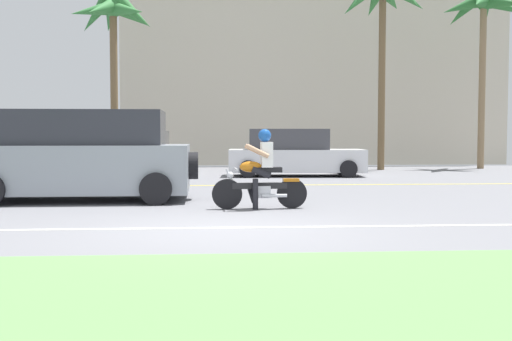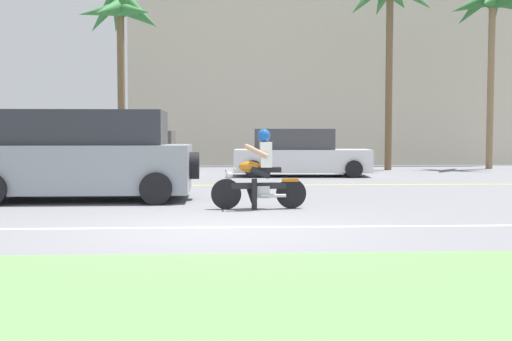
{
  "view_description": "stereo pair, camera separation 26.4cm",
  "coord_description": "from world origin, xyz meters",
  "px_view_note": "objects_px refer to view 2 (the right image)",
  "views": [
    {
      "loc": [
        -0.15,
        -9.11,
        1.38
      ],
      "look_at": [
        0.72,
        3.27,
        0.67
      ],
      "focal_mm": 44.16,
      "sensor_mm": 36.0,
      "label": 1
    },
    {
      "loc": [
        0.11,
        -9.12,
        1.38
      ],
      "look_at": [
        0.72,
        3.27,
        0.67
      ],
      "focal_mm": 44.16,
      "sensor_mm": 36.0,
      "label": 2
    }
  ],
  "objects_px": {
    "motorcyclist": "(260,175)",
    "motorcyclist_distant": "(19,164)",
    "parked_car_2": "(299,154)",
    "palm_tree_2": "(492,12)",
    "palm_tree_0": "(391,0)",
    "parked_car_1": "(139,154)",
    "palm_tree_1": "(120,20)",
    "suv_nearby": "(86,157)"
  },
  "relations": [
    {
      "from": "motorcyclist",
      "to": "palm_tree_2",
      "type": "xyz_separation_m",
      "value": [
        9.98,
        13.18,
        5.62
      ]
    },
    {
      "from": "parked_car_2",
      "to": "palm_tree_0",
      "type": "distance_m",
      "value": 7.82
    },
    {
      "from": "motorcyclist",
      "to": "palm_tree_1",
      "type": "height_order",
      "value": "palm_tree_1"
    },
    {
      "from": "parked_car_1",
      "to": "motorcyclist_distant",
      "type": "bearing_deg",
      "value": -120.95
    },
    {
      "from": "palm_tree_0",
      "to": "palm_tree_2",
      "type": "xyz_separation_m",
      "value": [
        4.22,
        0.56,
        -0.29
      ]
    },
    {
      "from": "motorcyclist",
      "to": "palm_tree_2",
      "type": "relative_size",
      "value": 0.24
    },
    {
      "from": "suv_nearby",
      "to": "palm_tree_2",
      "type": "height_order",
      "value": "palm_tree_2"
    },
    {
      "from": "parked_car_1",
      "to": "palm_tree_0",
      "type": "relative_size",
      "value": 0.47
    },
    {
      "from": "suv_nearby",
      "to": "motorcyclist_distant",
      "type": "relative_size",
      "value": 3.42
    },
    {
      "from": "motorcyclist",
      "to": "parked_car_2",
      "type": "xyz_separation_m",
      "value": [
        1.83,
        9.16,
        0.1
      ]
    },
    {
      "from": "motorcyclist",
      "to": "parked_car_1",
      "type": "xyz_separation_m",
      "value": [
        -3.63,
        10.44,
        0.07
      ]
    },
    {
      "from": "palm_tree_2",
      "to": "motorcyclist_distant",
      "type": "relative_size",
      "value": 5.42
    },
    {
      "from": "motorcyclist",
      "to": "motorcyclist_distant",
      "type": "bearing_deg",
      "value": 136.49
    },
    {
      "from": "parked_car_2",
      "to": "palm_tree_1",
      "type": "distance_m",
      "value": 8.8
    },
    {
      "from": "parked_car_2",
      "to": "palm_tree_0",
      "type": "height_order",
      "value": "palm_tree_0"
    },
    {
      "from": "palm_tree_2",
      "to": "motorcyclist_distant",
      "type": "distance_m",
      "value": 18.69
    },
    {
      "from": "parked_car_2",
      "to": "palm_tree_2",
      "type": "relative_size",
      "value": 0.62
    },
    {
      "from": "parked_car_1",
      "to": "motorcyclist_distant",
      "type": "distance_m",
      "value": 5.2
    },
    {
      "from": "parked_car_1",
      "to": "palm_tree_2",
      "type": "distance_m",
      "value": 14.95
    },
    {
      "from": "suv_nearby",
      "to": "parked_car_2",
      "type": "xyz_separation_m",
      "value": [
        5.39,
        7.4,
        -0.19
      ]
    },
    {
      "from": "parked_car_1",
      "to": "parked_car_2",
      "type": "height_order",
      "value": "parked_car_2"
    },
    {
      "from": "parked_car_1",
      "to": "parked_car_2",
      "type": "distance_m",
      "value": 5.61
    },
    {
      "from": "suv_nearby",
      "to": "palm_tree_2",
      "type": "bearing_deg",
      "value": 40.15
    },
    {
      "from": "motorcyclist",
      "to": "palm_tree_1",
      "type": "distance_m",
      "value": 14.34
    },
    {
      "from": "palm_tree_2",
      "to": "suv_nearby",
      "type": "bearing_deg",
      "value": -139.85
    },
    {
      "from": "parked_car_2",
      "to": "palm_tree_0",
      "type": "bearing_deg",
      "value": 41.39
    },
    {
      "from": "palm_tree_1",
      "to": "palm_tree_2",
      "type": "bearing_deg",
      "value": 2.26
    },
    {
      "from": "suv_nearby",
      "to": "parked_car_1",
      "type": "bearing_deg",
      "value": 90.47
    },
    {
      "from": "palm_tree_2",
      "to": "motorcyclist_distant",
      "type": "bearing_deg",
      "value": -156.14
    },
    {
      "from": "palm_tree_0",
      "to": "palm_tree_2",
      "type": "bearing_deg",
      "value": 7.56
    },
    {
      "from": "motorcyclist",
      "to": "palm_tree_0",
      "type": "bearing_deg",
      "value": 65.48
    },
    {
      "from": "parked_car_1",
      "to": "parked_car_2",
      "type": "relative_size",
      "value": 0.8
    },
    {
      "from": "palm_tree_2",
      "to": "palm_tree_1",
      "type": "bearing_deg",
      "value": -177.74
    },
    {
      "from": "motorcyclist",
      "to": "motorcyclist_distant",
      "type": "xyz_separation_m",
      "value": [
        -6.3,
        5.98,
        -0.06
      ]
    },
    {
      "from": "motorcyclist_distant",
      "to": "palm_tree_1",
      "type": "bearing_deg",
      "value": 75.35
    },
    {
      "from": "parked_car_1",
      "to": "motorcyclist_distant",
      "type": "height_order",
      "value": "parked_car_1"
    },
    {
      "from": "palm_tree_0",
      "to": "palm_tree_2",
      "type": "relative_size",
      "value": 1.05
    },
    {
      "from": "parked_car_1",
      "to": "palm_tree_1",
      "type": "relative_size",
      "value": 0.54
    },
    {
      "from": "palm_tree_0",
      "to": "motorcyclist_distant",
      "type": "height_order",
      "value": "palm_tree_0"
    },
    {
      "from": "motorcyclist_distant",
      "to": "palm_tree_2",
      "type": "bearing_deg",
      "value": 23.86
    },
    {
      "from": "parked_car_2",
      "to": "palm_tree_2",
      "type": "distance_m",
      "value": 10.63
    },
    {
      "from": "palm_tree_1",
      "to": "palm_tree_0",
      "type": "bearing_deg",
      "value": 0.08
    }
  ]
}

